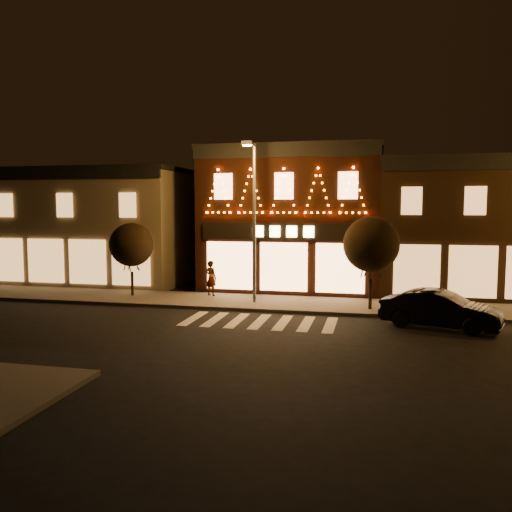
% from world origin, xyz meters
% --- Properties ---
extents(ground, '(120.00, 120.00, 0.00)m').
position_xyz_m(ground, '(0.00, 0.00, 0.00)').
color(ground, black).
rests_on(ground, ground).
extents(sidewalk_far, '(44.00, 4.00, 0.15)m').
position_xyz_m(sidewalk_far, '(2.00, 8.00, 0.07)').
color(sidewalk_far, '#47423D').
rests_on(sidewalk_far, ground).
extents(building_left, '(12.20, 8.28, 7.30)m').
position_xyz_m(building_left, '(-13.00, 13.99, 3.66)').
color(building_left, '#7F745A').
rests_on(building_left, ground).
extents(building_pulp, '(10.20, 8.34, 8.30)m').
position_xyz_m(building_pulp, '(0.00, 13.98, 4.16)').
color(building_pulp, black).
rests_on(building_pulp, ground).
extents(building_right_a, '(9.20, 8.28, 7.50)m').
position_xyz_m(building_right_a, '(9.50, 13.99, 3.76)').
color(building_right_a, '#311F11').
rests_on(building_right_a, ground).
extents(streetlamp_mid, '(0.49, 1.78, 7.82)m').
position_xyz_m(streetlamp_mid, '(-1.10, 7.51, 4.74)').
color(streetlamp_mid, '#59595E').
rests_on(streetlamp_mid, sidewalk_far).
extents(tree_left, '(2.33, 2.33, 3.90)m').
position_xyz_m(tree_left, '(-7.96, 8.21, 2.88)').
color(tree_left, black).
rests_on(tree_left, sidewalk_far).
extents(tree_right, '(2.59, 2.59, 4.32)m').
position_xyz_m(tree_right, '(4.58, 7.15, 3.18)').
color(tree_right, black).
rests_on(tree_right, sidewalk_far).
extents(dark_sedan, '(4.92, 2.98, 1.53)m').
position_xyz_m(dark_sedan, '(7.37, 4.43, 0.77)').
color(dark_sedan, black).
rests_on(dark_sedan, ground).
extents(pedestrian, '(0.81, 0.69, 1.89)m').
position_xyz_m(pedestrian, '(-3.78, 9.04, 1.09)').
color(pedestrian, gray).
rests_on(pedestrian, sidewalk_far).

